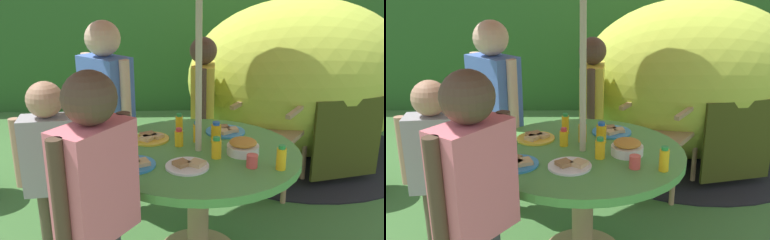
{
  "view_description": "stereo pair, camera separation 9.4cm",
  "coord_description": "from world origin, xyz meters",
  "views": [
    {
      "loc": [
        -0.12,
        -2.28,
        1.62
      ],
      "look_at": [
        -0.04,
        -0.04,
        0.88
      ],
      "focal_mm": 40.7,
      "sensor_mm": 36.0,
      "label": 1
    },
    {
      "loc": [
        -0.03,
        -2.28,
        1.62
      ],
      "look_at": [
        -0.04,
        -0.04,
        0.88
      ],
      "focal_mm": 40.7,
      "sensor_mm": 36.0,
      "label": 2
    }
  ],
  "objects": [
    {
      "name": "hedge_backdrop",
      "position": [
        0.0,
        3.37,
        0.82
      ],
      "size": [
        9.0,
        0.7,
        1.65
      ],
      "primitive_type": "cube",
      "color": "#285623",
      "rests_on": "ground_plane"
    },
    {
      "name": "garden_table",
      "position": [
        0.0,
        0.0,
        0.56
      ],
      "size": [
        1.15,
        1.15,
        0.68
      ],
      "color": "tan",
      "rests_on": "ground_plane"
    },
    {
      "name": "wooden_chair",
      "position": [
        0.67,
        1.01,
        0.58
      ],
      "size": [
        0.67,
        0.68,
        1.05
      ],
      "rotation": [
        0.0,
        0.0,
        -0.59
      ],
      "color": "tan",
      "rests_on": "ground_plane"
    },
    {
      "name": "dome_tent",
      "position": [
        1.04,
        1.65,
        0.72
      ],
      "size": [
        2.62,
        2.62,
        1.46
      ],
      "rotation": [
        0.0,
        0.0,
        0.23
      ],
      "color": "#B2C63F",
      "rests_on": "ground_plane"
    },
    {
      "name": "child_in_yellow_shirt",
      "position": [
        0.08,
        0.92,
        0.77
      ],
      "size": [
        0.2,
        0.41,
        1.2
      ],
      "rotation": [
        0.0,
        0.0,
        -1.66
      ],
      "color": "brown",
      "rests_on": "ground_plane"
    },
    {
      "name": "child_in_blue_shirt",
      "position": [
        -0.59,
        0.54,
        0.87
      ],
      "size": [
        0.39,
        0.38,
        1.36
      ],
      "rotation": [
        0.0,
        0.0,
        -0.74
      ],
      "color": "navy",
      "rests_on": "ground_plane"
    },
    {
      "name": "child_in_grey_shirt",
      "position": [
        -0.8,
        -0.11,
        0.71
      ],
      "size": [
        0.38,
        0.2,
        1.12
      ],
      "rotation": [
        0.0,
        0.0,
        0.13
      ],
      "color": "brown",
      "rests_on": "ground_plane"
    },
    {
      "name": "child_in_pink_shirt",
      "position": [
        -0.46,
        -0.66,
        0.82
      ],
      "size": [
        0.34,
        0.38,
        1.29
      ],
      "rotation": [
        0.0,
        0.0,
        0.97
      ],
      "color": "#3F3F47",
      "rests_on": "ground_plane"
    },
    {
      "name": "snack_bowl",
      "position": [
        0.24,
        -0.06,
        0.73
      ],
      "size": [
        0.18,
        0.18,
        0.09
      ],
      "color": "white",
      "rests_on": "garden_table"
    },
    {
      "name": "plate_center_front",
      "position": [
        -0.35,
        -0.2,
        0.7
      ],
      "size": [
        0.24,
        0.24,
        0.03
      ],
      "color": "#338CD8",
      "rests_on": "garden_table"
    },
    {
      "name": "plate_mid_right",
      "position": [
        -0.28,
        0.18,
        0.7
      ],
      "size": [
        0.23,
        0.23,
        0.03
      ],
      "color": "yellow",
      "rests_on": "garden_table"
    },
    {
      "name": "plate_far_left",
      "position": [
        0.19,
        0.29,
        0.69
      ],
      "size": [
        0.25,
        0.25,
        0.03
      ],
      "color": "#338CD8",
      "rests_on": "garden_table"
    },
    {
      "name": "plate_far_right",
      "position": [
        -0.07,
        -0.23,
        0.69
      ],
      "size": [
        0.23,
        0.23,
        0.03
      ],
      "color": "white",
      "rests_on": "garden_table"
    },
    {
      "name": "juice_bottle_near_left",
      "position": [
        0.41,
        -0.27,
        0.74
      ],
      "size": [
        0.05,
        0.05,
        0.13
      ],
      "color": "yellow",
      "rests_on": "garden_table"
    },
    {
      "name": "juice_bottle_near_right",
      "position": [
        0.09,
        -0.11,
        0.74
      ],
      "size": [
        0.05,
        0.05,
        0.12
      ],
      "color": "yellow",
      "rests_on": "garden_table"
    },
    {
      "name": "juice_bottle_center_back",
      "position": [
        -0.11,
        0.08,
        0.73
      ],
      "size": [
        0.05,
        0.05,
        0.11
      ],
      "color": "yellow",
      "rests_on": "garden_table"
    },
    {
      "name": "juice_bottle_mid_left",
      "position": [
        0.11,
        0.12,
        0.74
      ],
      "size": [
        0.06,
        0.06,
        0.13
      ],
      "color": "yellow",
      "rests_on": "garden_table"
    },
    {
      "name": "juice_bottle_front_edge",
      "position": [
        -0.11,
        0.28,
        0.75
      ],
      "size": [
        0.05,
        0.05,
        0.13
      ],
      "color": "yellow",
      "rests_on": "garden_table"
    },
    {
      "name": "juice_bottle_back_edge",
      "position": [
        -0.0,
        0.14,
        0.74
      ],
      "size": [
        0.05,
        0.05,
        0.13
      ],
      "color": "yellow",
      "rests_on": "garden_table"
    },
    {
      "name": "cup_near",
      "position": [
        0.26,
        -0.24,
        0.72
      ],
      "size": [
        0.06,
        0.06,
        0.07
      ],
      "primitive_type": "cylinder",
      "color": "#E04C47",
      "rests_on": "garden_table"
    }
  ]
}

